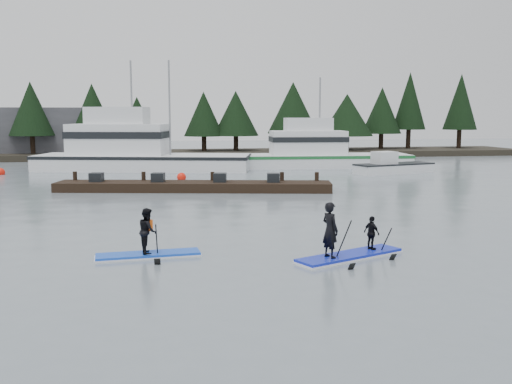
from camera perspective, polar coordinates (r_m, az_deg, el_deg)
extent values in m
plane|color=slate|center=(17.84, 3.39, -6.04)|extent=(160.00, 160.00, 0.00)
cube|color=#2D281E|center=(59.13, -6.12, 3.81)|extent=(70.00, 8.00, 0.60)
cube|color=#4C4C51|center=(61.69, -19.43, 5.62)|extent=(18.00, 6.00, 5.00)
cube|color=white|center=(45.47, -11.15, 2.32)|extent=(17.01, 8.23, 2.19)
cube|color=white|center=(45.85, -13.62, 5.15)|extent=(7.94, 4.90, 2.37)
cylinder|color=gray|center=(45.50, -12.32, 8.22)|extent=(0.14, 0.14, 7.21)
cube|color=white|center=(47.54, 7.10, 2.62)|extent=(13.72, 4.85, 1.92)
cube|color=white|center=(47.08, 5.22, 4.94)|extent=(6.25, 3.22, 1.92)
cylinder|color=gray|center=(47.22, 6.38, 7.55)|extent=(0.14, 0.14, 6.23)
cube|color=white|center=(43.30, 13.64, 2.32)|extent=(6.40, 3.47, 0.72)
cube|color=black|center=(32.31, -6.27, 0.56)|extent=(15.53, 5.08, 0.51)
sphere|color=#F81C0C|center=(45.01, -24.18, 1.60)|extent=(0.62, 0.62, 0.62)
sphere|color=#F81C0C|center=(38.16, -7.46, 1.24)|extent=(0.60, 0.60, 0.60)
sphere|color=#F81C0C|center=(47.39, 13.75, 2.32)|extent=(0.51, 0.51, 0.51)
cube|color=blue|center=(17.57, -10.72, -6.18)|extent=(3.13, 1.00, 0.12)
imported|color=black|center=(17.41, -10.78, -3.82)|extent=(0.57, 0.70, 1.36)
cube|color=#FF6115|center=(17.38, -10.79, -3.29)|extent=(0.32, 0.22, 0.32)
cylinder|color=black|center=(17.31, -9.86, -5.41)|extent=(0.09, 0.90, 1.53)
cube|color=#1324B9|center=(17.36, 9.35, -6.30)|extent=(3.62, 2.24, 0.13)
imported|color=black|center=(16.64, 7.41, -3.78)|extent=(0.60, 0.70, 1.63)
cylinder|color=black|center=(16.74, 8.53, -5.28)|extent=(0.30, 0.93, 1.62)
imported|color=black|center=(17.85, 11.49, -4.04)|extent=(0.48, 0.66, 1.04)
cylinder|color=black|center=(17.98, 12.52, -5.52)|extent=(0.27, 0.82, 1.42)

